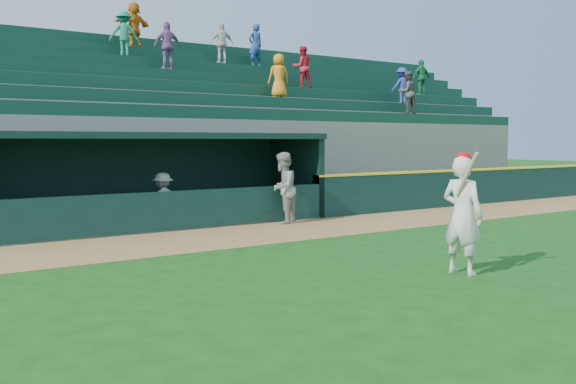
% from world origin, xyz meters
% --- Properties ---
extents(ground, '(120.00, 120.00, 0.00)m').
position_xyz_m(ground, '(0.00, 0.00, 0.00)').
color(ground, '#144711').
rests_on(ground, ground).
extents(warning_track, '(40.00, 3.00, 0.01)m').
position_xyz_m(warning_track, '(0.00, 4.90, 0.01)').
color(warning_track, olive).
rests_on(warning_track, ground).
extents(field_wall_right, '(15.50, 0.30, 1.20)m').
position_xyz_m(field_wall_right, '(12.25, 6.55, 0.60)').
color(field_wall_right, black).
rests_on(field_wall_right, ground).
extents(wall_stripe_right, '(15.50, 0.32, 0.06)m').
position_xyz_m(wall_stripe_right, '(12.25, 6.55, 1.23)').
color(wall_stripe_right, yellow).
rests_on(wall_stripe_right, field_wall_right).
extents(dugout_player_front, '(1.20, 1.14, 1.94)m').
position_xyz_m(dugout_player_front, '(3.02, 6.11, 0.97)').
color(dugout_player_front, gray).
rests_on(dugout_player_front, ground).
extents(dugout_player_inside, '(1.02, 0.72, 1.44)m').
position_xyz_m(dugout_player_inside, '(-0.05, 7.07, 0.72)').
color(dugout_player_inside, '#A5A6A1').
rests_on(dugout_player_inside, ground).
extents(dugout, '(9.40, 2.80, 2.46)m').
position_xyz_m(dugout, '(0.00, 8.00, 1.36)').
color(dugout, slate).
rests_on(dugout, ground).
extents(stands, '(34.50, 6.28, 7.09)m').
position_xyz_m(stands, '(0.02, 12.57, 2.40)').
color(stands, slate).
rests_on(stands, ground).
extents(batter_at_plate, '(0.59, 0.88, 2.09)m').
position_xyz_m(batter_at_plate, '(1.72, -1.06, 1.03)').
color(batter_at_plate, silver).
rests_on(batter_at_plate, ground).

